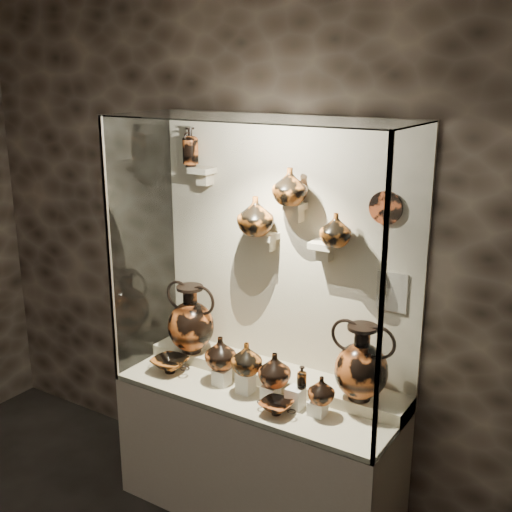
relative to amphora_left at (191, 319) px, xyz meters
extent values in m
cube|color=#2B221B|center=(0.57, 0.21, 0.48)|extent=(5.00, 0.02, 3.20)
cube|color=beige|center=(0.57, -0.11, -0.72)|extent=(1.70, 0.60, 0.80)
cube|color=beige|center=(0.57, -0.11, -0.31)|extent=(1.68, 0.58, 0.03)
cube|color=beige|center=(0.57, 0.06, -0.27)|extent=(1.70, 0.25, 0.10)
cube|color=beige|center=(0.57, 0.20, 0.48)|extent=(1.70, 0.03, 1.60)
cube|color=white|center=(0.57, -0.41, 0.48)|extent=(1.70, 0.01, 1.60)
cube|color=white|center=(-0.27, -0.11, 0.48)|extent=(0.01, 0.60, 1.60)
cube|color=white|center=(1.42, -0.11, 0.48)|extent=(0.01, 0.60, 1.60)
cube|color=white|center=(0.57, -0.11, 1.27)|extent=(1.70, 0.60, 0.01)
cube|color=gray|center=(-0.27, -0.40, 0.48)|extent=(0.02, 0.02, 1.60)
cube|color=gray|center=(1.41, -0.40, 0.48)|extent=(0.02, 0.02, 1.60)
cube|color=silver|center=(0.35, -0.16, -0.24)|extent=(0.09, 0.09, 0.10)
cube|color=silver|center=(0.52, -0.16, -0.23)|extent=(0.09, 0.09, 0.13)
cube|color=silver|center=(0.69, -0.16, -0.25)|extent=(0.09, 0.09, 0.09)
cube|color=silver|center=(0.85, -0.16, -0.23)|extent=(0.09, 0.09, 0.12)
cube|color=silver|center=(0.99, -0.16, -0.25)|extent=(0.09, 0.09, 0.08)
cube|color=beige|center=(0.02, 0.13, 0.93)|extent=(0.14, 0.12, 0.04)
cube|color=beige|center=(0.47, 0.13, 0.58)|extent=(0.14, 0.12, 0.04)
cube|color=beige|center=(0.67, 0.13, 0.78)|extent=(0.10, 0.12, 0.04)
cube|color=beige|center=(0.85, 0.13, 0.58)|extent=(0.14, 0.12, 0.04)
imported|color=#AA4F20|center=(0.33, -0.15, -0.09)|extent=(0.22, 0.22, 0.20)
imported|color=#AA581E|center=(0.54, -0.18, -0.07)|extent=(0.20, 0.20, 0.19)
imported|color=#AA4F20|center=(0.71, -0.15, -0.10)|extent=(0.22, 0.22, 0.20)
imported|color=#AA4F20|center=(1.01, -0.17, -0.14)|extent=(0.17, 0.17, 0.15)
imported|color=#AA581E|center=(0.44, 0.07, 0.71)|extent=(0.22, 0.22, 0.22)
imported|color=#AA581E|center=(0.66, 0.08, 0.90)|extent=(0.24, 0.24, 0.21)
imported|color=#AA581E|center=(0.94, 0.09, 0.69)|extent=(0.20, 0.20, 0.18)
cylinder|color=#BB4D24|center=(1.18, 0.18, 0.82)|extent=(0.18, 0.02, 0.18)
cube|color=beige|center=(1.24, 0.18, 0.36)|extent=(0.17, 0.01, 0.22)
camera|label=1|loc=(2.38, -2.97, 1.51)|focal=45.00mm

